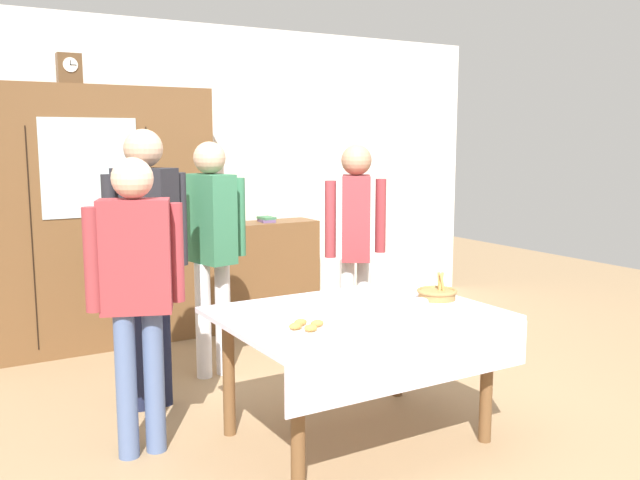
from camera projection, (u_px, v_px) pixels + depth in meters
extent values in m
plane|color=#997A56|center=(337.00, 425.00, 4.08)|extent=(12.00, 12.00, 0.00)
cube|color=silver|center=(181.00, 177.00, 6.14)|extent=(6.40, 0.10, 2.70)
cylinder|color=brown|center=(298.00, 426.00, 3.21)|extent=(0.07, 0.07, 0.71)
cylinder|color=brown|center=(487.00, 381.00, 3.82)|extent=(0.07, 0.07, 0.71)
cylinder|color=brown|center=(229.00, 375.00, 3.91)|extent=(0.07, 0.07, 0.71)
cylinder|color=brown|center=(398.00, 343.00, 4.51)|extent=(0.07, 0.07, 0.71)
cube|color=silver|center=(357.00, 314.00, 3.81)|extent=(1.48, 1.10, 0.03)
cube|color=silver|center=(419.00, 365.00, 3.36)|extent=(1.48, 0.01, 0.24)
cube|color=brown|center=(86.00, 220.00, 5.48)|extent=(2.01, 0.45, 2.10)
cube|color=silver|center=(90.00, 168.00, 5.22)|extent=(0.72, 0.01, 0.76)
cube|color=black|center=(32.00, 240.00, 5.08)|extent=(0.01, 0.01, 1.68)
cube|color=black|center=(150.00, 232.00, 5.52)|extent=(0.01, 0.01, 1.68)
cube|color=brown|center=(69.00, 69.00, 5.27)|extent=(0.18, 0.10, 0.24)
cylinder|color=white|center=(70.00, 65.00, 5.22)|extent=(0.11, 0.01, 0.11)
cube|color=black|center=(70.00, 63.00, 5.22)|extent=(0.00, 0.00, 0.04)
cube|color=black|center=(73.00, 65.00, 5.23)|extent=(0.05, 0.00, 0.00)
cube|color=brown|center=(267.00, 271.00, 6.43)|extent=(0.95, 0.35, 0.93)
cube|color=#664C7A|center=(266.00, 220.00, 6.36)|extent=(0.14, 0.20, 0.03)
cube|color=#3D754C|center=(266.00, 218.00, 6.36)|extent=(0.12, 0.18, 0.02)
cylinder|color=white|center=(391.00, 298.00, 4.11)|extent=(0.13, 0.13, 0.01)
cylinder|color=white|center=(391.00, 293.00, 4.11)|extent=(0.08, 0.08, 0.05)
torus|color=white|center=(396.00, 291.00, 4.13)|extent=(0.04, 0.01, 0.04)
cylinder|color=#47230F|center=(391.00, 289.00, 4.11)|extent=(0.06, 0.06, 0.01)
cylinder|color=white|center=(296.00, 309.00, 3.83)|extent=(0.13, 0.13, 0.01)
cylinder|color=white|center=(296.00, 304.00, 3.83)|extent=(0.08, 0.08, 0.05)
torus|color=white|center=(301.00, 303.00, 3.85)|extent=(0.04, 0.01, 0.04)
cylinder|color=white|center=(420.00, 309.00, 3.84)|extent=(0.13, 0.13, 0.01)
cylinder|color=white|center=(420.00, 304.00, 3.83)|extent=(0.08, 0.08, 0.05)
torus|color=white|center=(425.00, 302.00, 3.85)|extent=(0.04, 0.01, 0.04)
cylinder|color=#47230F|center=(420.00, 300.00, 3.83)|extent=(0.06, 0.06, 0.01)
cylinder|color=white|center=(390.00, 290.00, 4.33)|extent=(0.13, 0.13, 0.01)
cylinder|color=white|center=(390.00, 285.00, 4.33)|extent=(0.08, 0.08, 0.05)
torus|color=white|center=(395.00, 284.00, 4.35)|extent=(0.04, 0.01, 0.04)
cylinder|color=#47230F|center=(390.00, 281.00, 4.33)|extent=(0.06, 0.06, 0.01)
cylinder|color=white|center=(357.00, 321.00, 3.58)|extent=(0.13, 0.13, 0.01)
cylinder|color=white|center=(357.00, 316.00, 3.57)|extent=(0.08, 0.08, 0.05)
torus|color=white|center=(363.00, 314.00, 3.59)|extent=(0.04, 0.01, 0.04)
cylinder|color=#9E7542|center=(437.00, 295.00, 4.09)|extent=(0.22, 0.22, 0.05)
torus|color=#9E7542|center=(437.00, 291.00, 4.08)|extent=(0.24, 0.24, 0.02)
cylinder|color=tan|center=(442.00, 283.00, 4.08)|extent=(0.04, 0.02, 0.12)
cylinder|color=tan|center=(441.00, 282.00, 4.09)|extent=(0.04, 0.02, 0.12)
cylinder|color=tan|center=(439.00, 282.00, 4.10)|extent=(0.03, 0.02, 0.12)
cylinder|color=white|center=(307.00, 330.00, 3.42)|extent=(0.28, 0.28, 0.01)
ellipsoid|color=#BC7F3D|center=(317.00, 323.00, 3.45)|extent=(0.07, 0.05, 0.04)
ellipsoid|color=#BC7F3D|center=(300.00, 322.00, 3.46)|extent=(0.07, 0.05, 0.04)
ellipsoid|color=#BC7F3D|center=(295.00, 326.00, 3.39)|extent=(0.07, 0.05, 0.04)
ellipsoid|color=#BC7F3D|center=(311.00, 328.00, 3.36)|extent=(0.07, 0.05, 0.04)
cube|color=silver|center=(370.00, 305.00, 3.93)|extent=(0.10, 0.01, 0.00)
ellipsoid|color=silver|center=(377.00, 304.00, 3.96)|extent=(0.03, 0.02, 0.01)
cube|color=silver|center=(257.00, 309.00, 3.85)|extent=(0.10, 0.01, 0.00)
ellipsoid|color=silver|center=(266.00, 307.00, 3.88)|extent=(0.03, 0.02, 0.01)
cylinder|color=silver|center=(203.00, 321.00, 4.85)|extent=(0.11, 0.11, 0.83)
cylinder|color=silver|center=(223.00, 318.00, 4.92)|extent=(0.11, 0.11, 0.83)
cube|color=#33704C|center=(211.00, 219.00, 4.78)|extent=(0.27, 0.39, 0.62)
sphere|color=tan|center=(209.00, 158.00, 4.72)|extent=(0.22, 0.22, 0.22)
cylinder|color=#33704C|center=(181.00, 221.00, 4.67)|extent=(0.08, 0.08, 0.56)
cylinder|color=#33704C|center=(240.00, 217.00, 4.89)|extent=(0.08, 0.08, 0.56)
cylinder|color=silver|center=(347.00, 314.00, 5.07)|extent=(0.11, 0.11, 0.82)
cylinder|color=silver|center=(364.00, 311.00, 5.14)|extent=(0.11, 0.11, 0.82)
cube|color=#933338|center=(356.00, 217.00, 5.00)|extent=(0.37, 0.41, 0.61)
sphere|color=tan|center=(356.00, 160.00, 4.94)|extent=(0.22, 0.22, 0.22)
cylinder|color=#933338|center=(330.00, 219.00, 4.89)|extent=(0.08, 0.08, 0.55)
cylinder|color=#933338|center=(381.00, 216.00, 5.11)|extent=(0.08, 0.08, 0.55)
cylinder|color=slate|center=(126.00, 386.00, 3.62)|extent=(0.11, 0.11, 0.79)
cylinder|color=slate|center=(154.00, 381.00, 3.69)|extent=(0.11, 0.11, 0.79)
cube|color=#933338|center=(135.00, 256.00, 3.56)|extent=(0.41, 0.32, 0.59)
sphere|color=#DBB293|center=(132.00, 178.00, 3.50)|extent=(0.21, 0.21, 0.21)
cylinder|color=#933338|center=(92.00, 260.00, 3.44)|extent=(0.08, 0.08, 0.53)
cylinder|color=#933338|center=(176.00, 253.00, 3.67)|extent=(0.08, 0.08, 0.53)
cylinder|color=#191E38|center=(139.00, 343.00, 4.27)|extent=(0.11, 0.11, 0.87)
cylinder|color=#191E38|center=(162.00, 339.00, 4.34)|extent=(0.11, 0.11, 0.87)
cube|color=#232328|center=(146.00, 221.00, 4.19)|extent=(0.38, 0.40, 0.65)
sphere|color=tan|center=(143.00, 148.00, 4.13)|extent=(0.23, 0.23, 0.23)
cylinder|color=#232328|center=(110.00, 223.00, 4.08)|extent=(0.08, 0.08, 0.58)
cylinder|color=#232328|center=(181.00, 219.00, 4.30)|extent=(0.08, 0.08, 0.58)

